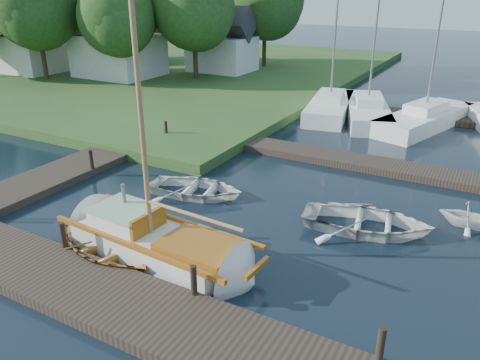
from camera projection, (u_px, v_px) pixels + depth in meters
The scene contains 25 objects.
ground at pixel (240, 212), 16.30m from camera, with size 160.00×160.00×0.00m, color black.
near_dock at pixel (121, 302), 11.41m from camera, with size 18.00×2.20×0.30m, color #2C231A.
left_dock at pixel (109, 154), 21.44m from camera, with size 2.20×18.00×0.30m, color #2C231A.
far_dock at pixel (351, 161), 20.58m from camera, with size 14.00×1.60×0.30m, color #2C231A.
shore at pixel (102, 62), 46.51m from camera, with size 50.00×40.00×0.50m, color #2D5121.
mooring_post_1 at pixel (63, 235), 13.35m from camera, with size 0.16×0.16×0.80m, color black.
mooring_post_2 at pixel (194, 280), 11.33m from camera, with size 0.16×0.16×0.80m, color black.
mooring_post_3 at pixel (381, 344), 9.30m from camera, with size 0.16×0.16×0.80m, color black.
mooring_post_4 at pixel (91, 159), 19.17m from camera, with size 0.16×0.16×0.80m, color black.
mooring_post_5 at pixel (166, 129), 23.20m from camera, with size 0.16×0.16×0.80m, color black.
sailboat at pixel (161, 246), 13.51m from camera, with size 7.27×2.43×9.83m.
dinghy at pixel (106, 243), 13.56m from camera, with size 2.72×3.82×0.79m, color #9C5C11.
tender_a at pixel (195, 186), 17.44m from camera, with size 2.60×3.64×0.75m, color silver.
tender_c at pixel (367, 219), 14.90m from camera, with size 2.92×4.09×0.85m, color silver.
tender_d at pixel (470, 213), 15.14m from camera, with size 1.55×1.80×0.95m, color silver.
marina_boat_0 at pixel (330, 105), 28.26m from camera, with size 3.56×7.43×10.24m.
marina_boat_1 at pixel (367, 109), 27.41m from camera, with size 4.70×8.07×11.01m.
marina_boat_2 at pixel (425, 117), 25.73m from camera, with size 4.43×8.15×11.60m.
house_a at pixel (118, 44), 37.03m from camera, with size 6.30×5.00×6.29m.
house_b at pixel (29, 44), 39.08m from camera, with size 5.77×4.50×5.79m.
house_c at pixel (222, 46), 39.32m from camera, with size 5.25×4.00×5.28m.
tree_1 at pixel (35, 3), 34.44m from camera, with size 6.70×6.70×9.20m.
tree_2 at pixel (117, 16), 33.68m from camera, with size 5.83×5.75×7.82m.
tree_3 at pixel (194, 7), 34.89m from camera, with size 6.41×6.38×8.74m.
tree_5 at pixel (65, 7), 43.84m from camera, with size 6.00×5.94×8.10m.
Camera 1 is at (7.11, -12.76, 7.31)m, focal length 35.00 mm.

